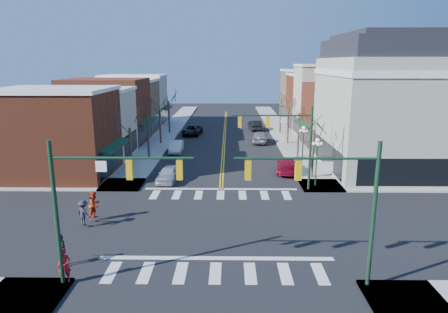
{
  "coord_description": "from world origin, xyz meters",
  "views": [
    {
      "loc": [
        0.69,
        -24.83,
        10.62
      ],
      "look_at": [
        0.26,
        8.08,
        2.8
      ],
      "focal_mm": 32.0,
      "sensor_mm": 36.0,
      "label": 1
    }
  ],
  "objects_px": {
    "car_left_far": "(192,130)",
    "pedestrian_red_b": "(94,205)",
    "car_right_near": "(287,165)",
    "pedestrian_dark_a": "(61,249)",
    "lamppost_midblock": "(303,139)",
    "car_left_mid": "(176,147)",
    "car_right_mid": "(260,137)",
    "car_left_near": "(169,174)",
    "victorian_corner": "(391,104)",
    "car_right_far": "(255,125)",
    "pedestrian_dark_b": "(83,213)",
    "lamppost_corner": "(317,154)",
    "pedestrian_red_a": "(64,265)"
  },
  "relations": [
    {
      "from": "lamppost_corner",
      "to": "victorian_corner",
      "type": "bearing_deg",
      "value": 35.86
    },
    {
      "from": "lamppost_corner",
      "to": "pedestrian_red_a",
      "type": "bearing_deg",
      "value": -134.42
    },
    {
      "from": "car_left_mid",
      "to": "car_right_mid",
      "type": "relative_size",
      "value": 0.86
    },
    {
      "from": "lamppost_midblock",
      "to": "car_left_far",
      "type": "relative_size",
      "value": 0.85
    },
    {
      "from": "victorian_corner",
      "to": "car_right_mid",
      "type": "distance_m",
      "value": 18.71
    },
    {
      "from": "car_left_mid",
      "to": "lamppost_midblock",
      "type": "bearing_deg",
      "value": -27.9
    },
    {
      "from": "victorian_corner",
      "to": "lamppost_corner",
      "type": "relative_size",
      "value": 3.29
    },
    {
      "from": "lamppost_midblock",
      "to": "car_right_far",
      "type": "height_order",
      "value": "lamppost_midblock"
    },
    {
      "from": "pedestrian_red_b",
      "to": "car_left_near",
      "type": "bearing_deg",
      "value": -1.73
    },
    {
      "from": "victorian_corner",
      "to": "pedestrian_red_a",
      "type": "height_order",
      "value": "victorian_corner"
    },
    {
      "from": "car_right_mid",
      "to": "pedestrian_dark_b",
      "type": "height_order",
      "value": "pedestrian_dark_b"
    },
    {
      "from": "car_left_near",
      "to": "car_right_far",
      "type": "relative_size",
      "value": 0.88
    },
    {
      "from": "lamppost_corner",
      "to": "car_right_mid",
      "type": "distance_m",
      "value": 19.79
    },
    {
      "from": "pedestrian_red_b",
      "to": "car_left_mid",
      "type": "bearing_deg",
      "value": 12.37
    },
    {
      "from": "pedestrian_red_a",
      "to": "pedestrian_dark_b",
      "type": "relative_size",
      "value": 0.98
    },
    {
      "from": "car_left_far",
      "to": "pedestrian_red_b",
      "type": "height_order",
      "value": "pedestrian_red_b"
    },
    {
      "from": "car_left_far",
      "to": "car_right_far",
      "type": "height_order",
      "value": "car_right_far"
    },
    {
      "from": "car_left_far",
      "to": "pedestrian_red_b",
      "type": "relative_size",
      "value": 2.61
    },
    {
      "from": "lamppost_corner",
      "to": "car_left_mid",
      "type": "height_order",
      "value": "lamppost_corner"
    },
    {
      "from": "car_right_near",
      "to": "pedestrian_dark_a",
      "type": "distance_m",
      "value": 23.73
    },
    {
      "from": "car_right_mid",
      "to": "car_left_mid",
      "type": "bearing_deg",
      "value": 36.15
    },
    {
      "from": "lamppost_corner",
      "to": "car_left_far",
      "type": "xyz_separation_m",
      "value": [
        -13.0,
        25.22,
        -2.25
      ]
    },
    {
      "from": "car_left_far",
      "to": "pedestrian_dark_a",
      "type": "distance_m",
      "value": 39.44
    },
    {
      "from": "car_left_mid",
      "to": "car_right_far",
      "type": "relative_size",
      "value": 0.87
    },
    {
      "from": "lamppost_midblock",
      "to": "car_right_near",
      "type": "bearing_deg",
      "value": -134.3
    },
    {
      "from": "victorian_corner",
      "to": "car_right_mid",
      "type": "height_order",
      "value": "victorian_corner"
    },
    {
      "from": "victorian_corner",
      "to": "car_left_mid",
      "type": "height_order",
      "value": "victorian_corner"
    },
    {
      "from": "car_right_far",
      "to": "pedestrian_dark_a",
      "type": "relative_size",
      "value": 2.84
    },
    {
      "from": "victorian_corner",
      "to": "lamppost_midblock",
      "type": "xyz_separation_m",
      "value": [
        -8.3,
        0.5,
        -3.7
      ]
    },
    {
      "from": "victorian_corner",
      "to": "pedestrian_dark_b",
      "type": "xyz_separation_m",
      "value": [
        -25.34,
        -14.93,
        -5.65
      ]
    },
    {
      "from": "lamppost_midblock",
      "to": "pedestrian_dark_b",
      "type": "xyz_separation_m",
      "value": [
        -17.04,
        -15.43,
        -1.95
      ]
    },
    {
      "from": "car_right_far",
      "to": "pedestrian_dark_b",
      "type": "xyz_separation_m",
      "value": [
        -13.64,
        -38.65,
        0.22
      ]
    },
    {
      "from": "car_right_near",
      "to": "car_right_mid",
      "type": "height_order",
      "value": "car_right_mid"
    },
    {
      "from": "lamppost_corner",
      "to": "pedestrian_red_a",
      "type": "distance_m",
      "value": 22.23
    },
    {
      "from": "car_right_mid",
      "to": "pedestrian_red_b",
      "type": "distance_m",
      "value": 30.24
    },
    {
      "from": "car_left_far",
      "to": "car_right_mid",
      "type": "height_order",
      "value": "car_right_mid"
    },
    {
      "from": "lamppost_corner",
      "to": "car_left_far",
      "type": "height_order",
      "value": "lamppost_corner"
    },
    {
      "from": "pedestrian_red_a",
      "to": "victorian_corner",
      "type": "bearing_deg",
      "value": 25.87
    },
    {
      "from": "car_left_near",
      "to": "victorian_corner",
      "type": "bearing_deg",
      "value": 18.04
    },
    {
      "from": "car_left_near",
      "to": "pedestrian_dark_a",
      "type": "xyz_separation_m",
      "value": [
        -3.37,
        -15.58,
        0.28
      ]
    },
    {
      "from": "pedestrian_red_b",
      "to": "pedestrian_red_a",
      "type": "bearing_deg",
      "value": -151.79
    },
    {
      "from": "car_left_mid",
      "to": "lamppost_corner",
      "type": "bearing_deg",
      "value": -45.33
    },
    {
      "from": "car_left_near",
      "to": "pedestrian_dark_b",
      "type": "xyz_separation_m",
      "value": [
        -4.04,
        -10.44,
        0.3
      ]
    },
    {
      "from": "lamppost_midblock",
      "to": "pedestrian_dark_b",
      "type": "bearing_deg",
      "value": -137.83
    },
    {
      "from": "car_left_far",
      "to": "pedestrian_red_b",
      "type": "xyz_separation_m",
      "value": [
        -3.68,
        -33.01,
        0.42
      ]
    },
    {
      "from": "pedestrian_red_a",
      "to": "pedestrian_dark_a",
      "type": "relative_size",
      "value": 1.0
    },
    {
      "from": "victorian_corner",
      "to": "car_right_near",
      "type": "xyz_separation_m",
      "value": [
        -10.1,
        -1.34,
        -5.95
      ]
    },
    {
      "from": "car_left_near",
      "to": "pedestrian_red_b",
      "type": "xyz_separation_m",
      "value": [
        -3.68,
        -9.29,
        0.42
      ]
    },
    {
      "from": "lamppost_corner",
      "to": "car_left_mid",
      "type": "bearing_deg",
      "value": 135.77
    },
    {
      "from": "victorian_corner",
      "to": "car_left_far",
      "type": "height_order",
      "value": "victorian_corner"
    }
  ]
}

